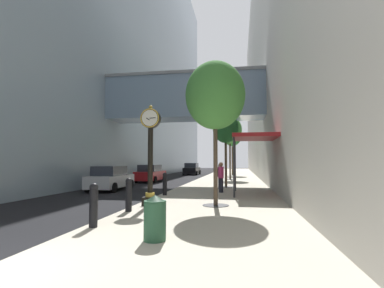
# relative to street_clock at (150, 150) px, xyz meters

# --- Properties ---
(ground_plane) EXTENTS (110.00, 110.00, 0.00)m
(ground_plane) POSITION_rel_street_clock_xyz_m (-0.65, 19.49, -2.46)
(ground_plane) COLOR black
(ground_plane) RESTS_ON ground
(sidewalk_right) EXTENTS (6.41, 80.00, 0.14)m
(sidewalk_right) POSITION_rel_street_clock_xyz_m (2.55, 22.49, -2.39)
(sidewalk_right) COLOR #BCB29E
(sidewalk_right) RESTS_ON ground
(building_block_left) EXTENTS (22.32, 80.00, 39.50)m
(building_block_left) POSITION_rel_street_clock_xyz_m (-11.70, 22.43, 17.22)
(building_block_left) COLOR #93A8B7
(building_block_left) RESTS_ON ground
(building_block_right) EXTENTS (9.00, 80.00, 28.65)m
(building_block_right) POSITION_rel_street_clock_xyz_m (10.26, 22.49, 11.86)
(building_block_right) COLOR #B7B2A8
(building_block_right) RESTS_ON ground
(street_clock) EXTENTS (0.84, 0.55, 4.24)m
(street_clock) POSITION_rel_street_clock_xyz_m (0.00, 0.00, 0.00)
(street_clock) COLOR black
(street_clock) RESTS_ON sidewalk_right
(bollard_nearest) EXTENTS (0.24, 0.24, 1.23)m
(bollard_nearest) POSITION_rel_street_clock_xyz_m (-0.32, -4.13, -1.68)
(bollard_nearest) COLOR black
(bollard_nearest) RESTS_ON sidewalk_right
(bollard_second) EXTENTS (0.24, 0.24, 1.23)m
(bollard_second) POSITION_rel_street_clock_xyz_m (-0.32, -1.55, -1.68)
(bollard_second) COLOR black
(bollard_second) RESTS_ON sidewalk_right
(bollard_fourth) EXTENTS (0.24, 0.24, 1.23)m
(bollard_fourth) POSITION_rel_street_clock_xyz_m (-0.32, 3.60, -1.68)
(bollard_fourth) COLOR black
(bollard_fourth) RESTS_ON sidewalk_right
(street_tree_near) EXTENTS (2.54, 2.54, 6.11)m
(street_tree_near) POSITION_rel_street_clock_xyz_m (2.73, 0.38, 2.30)
(street_tree_near) COLOR #333335
(street_tree_near) RESTS_ON sidewalk_right
(street_tree_mid_near) EXTENTS (1.88, 1.88, 5.33)m
(street_tree_mid_near) POSITION_rel_street_clock_xyz_m (2.73, 9.25, 1.88)
(street_tree_mid_near) COLOR #333335
(street_tree_mid_near) RESTS_ON sidewalk_right
(street_tree_mid_far) EXTENTS (2.48, 2.48, 6.50)m
(street_tree_mid_far) POSITION_rel_street_clock_xyz_m (2.73, 18.12, 2.72)
(street_tree_mid_far) COLOR #333335
(street_tree_mid_far) RESTS_ON sidewalk_right
(street_tree_far) EXTENTS (2.52, 2.52, 6.77)m
(street_tree_far) POSITION_rel_street_clock_xyz_m (2.73, 26.98, 2.97)
(street_tree_far) COLOR #333335
(street_tree_far) RESTS_ON sidewalk_right
(trash_bin) EXTENTS (0.53, 0.53, 1.05)m
(trash_bin) POSITION_rel_street_clock_xyz_m (1.78, -5.15, -1.78)
(trash_bin) COLOR #234C33
(trash_bin) RESTS_ON sidewalk_right
(pedestrian_walking) EXTENTS (0.46, 0.46, 1.67)m
(pedestrian_walking) POSITION_rel_street_clock_xyz_m (2.40, 7.83, -1.44)
(pedestrian_walking) COLOR #23232D
(pedestrian_walking) RESTS_ON sidewalk_right
(pedestrian_by_clock) EXTENTS (0.47, 0.47, 1.79)m
(pedestrian_by_clock) POSITION_rel_street_clock_xyz_m (2.62, 5.45, -1.37)
(pedestrian_by_clock) COLOR #23232D
(pedestrian_by_clock) RESTS_ON sidewalk_right
(storefront_awning) EXTENTS (2.40, 3.60, 3.30)m
(storefront_awning) POSITION_rel_street_clock_xyz_m (4.52, 4.82, 0.82)
(storefront_awning) COLOR maroon
(storefront_awning) RESTS_ON sidewalk_right
(car_silver_near) EXTENTS (2.08, 4.44, 1.65)m
(car_silver_near) POSITION_rel_street_clock_xyz_m (-5.05, 6.93, -1.66)
(car_silver_near) COLOR #B7BABF
(car_silver_near) RESTS_ON ground
(car_black_mid) EXTENTS (2.13, 4.66, 1.74)m
(car_black_mid) POSITION_rel_street_clock_xyz_m (-3.30, 30.21, -1.62)
(car_black_mid) COLOR black
(car_black_mid) RESTS_ON ground
(car_red_far) EXTENTS (2.11, 4.55, 1.64)m
(car_red_far) POSITION_rel_street_clock_xyz_m (-4.81, 15.10, -1.66)
(car_red_far) COLOR #AD191E
(car_red_far) RESTS_ON ground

